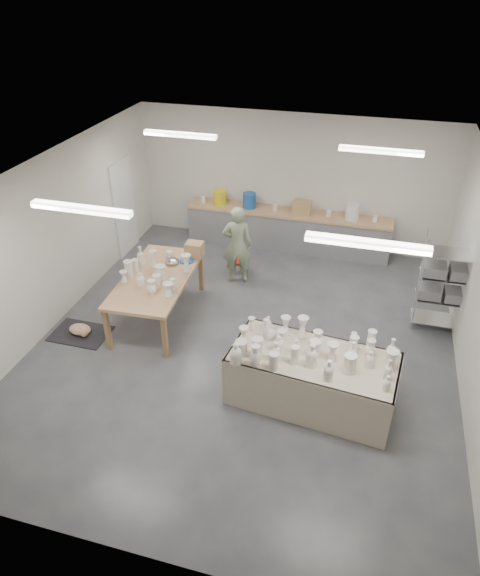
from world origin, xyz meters
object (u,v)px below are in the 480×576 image
(drying_table, at_px, (311,377))
(work_table, at_px, (160,275))
(red_stool, at_px, (241,262))
(potter, at_px, (237,245))

(drying_table, bearing_deg, work_table, 159.73)
(work_table, bearing_deg, red_stool, 58.44)
(work_table, distance_m, red_stool, 2.18)
(red_stool, bearing_deg, potter, -90.00)
(drying_table, bearing_deg, red_stool, 126.99)
(potter, relative_size, red_stool, 4.18)
(drying_table, xyz_separation_m, work_table, (-3.00, 1.48, 0.40))
(work_table, relative_size, potter, 1.44)
(drying_table, relative_size, potter, 1.52)
(drying_table, relative_size, red_stool, 6.34)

